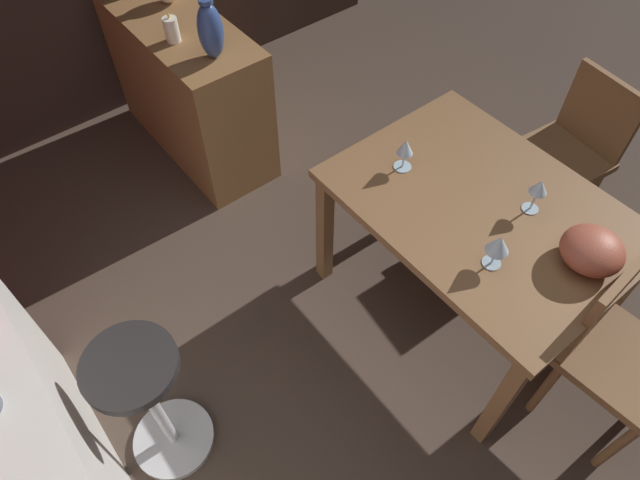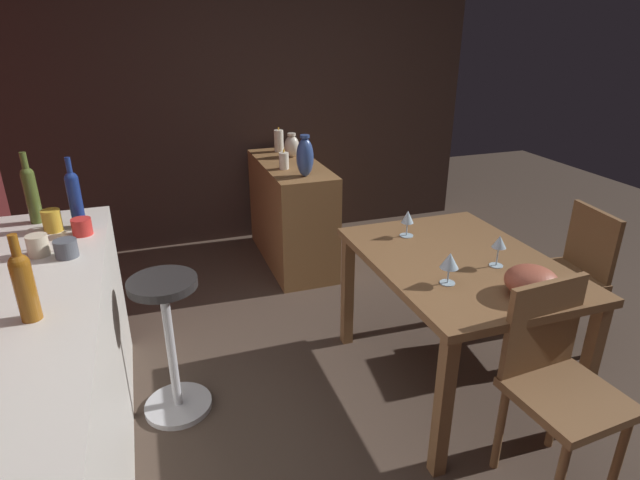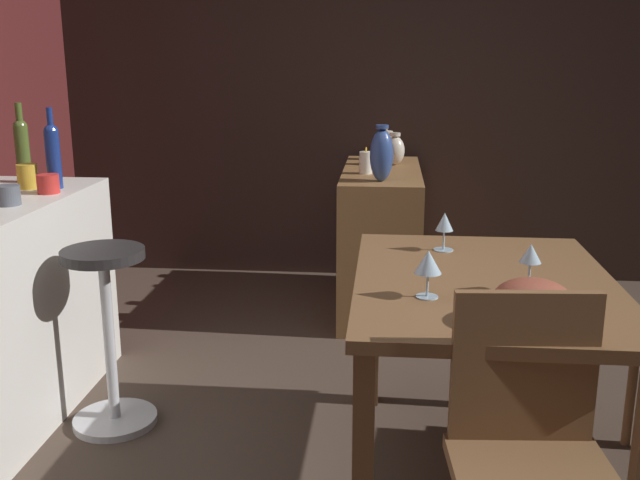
# 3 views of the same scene
# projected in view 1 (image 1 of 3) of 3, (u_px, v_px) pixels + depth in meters

# --- Properties ---
(ground_plane) EXTENTS (9.00, 9.00, 0.00)m
(ground_plane) POSITION_uv_depth(u_px,v_px,m) (399.00, 361.00, 2.59)
(ground_plane) COLOR #47382D
(dining_table) EXTENTS (1.17, 0.86, 0.74)m
(dining_table) POSITION_uv_depth(u_px,v_px,m) (479.00, 219.00, 2.27)
(dining_table) COLOR brown
(dining_table) RESTS_ON ground_plane
(sideboard_cabinet) EXTENTS (1.10, 0.44, 0.82)m
(sideboard_cabinet) POSITION_uv_depth(u_px,v_px,m) (190.00, 88.00, 3.19)
(sideboard_cabinet) COLOR olive
(sideboard_cabinet) RESTS_ON ground_plane
(chair_near_window) EXTENTS (0.43, 0.43, 0.88)m
(chair_near_window) POSITION_uv_depth(u_px,v_px,m) (615.00, 348.00, 2.09)
(chair_near_window) COLOR brown
(chair_near_window) RESTS_ON ground_plane
(chair_by_doorway) EXTENTS (0.45, 0.45, 0.86)m
(chair_by_doorway) POSITION_uv_depth(u_px,v_px,m) (569.00, 150.00, 2.75)
(chair_by_doorway) COLOR brown
(chair_by_doorway) RESTS_ON ground_plane
(bar_stool) EXTENTS (0.34, 0.34, 0.74)m
(bar_stool) POSITION_uv_depth(u_px,v_px,m) (153.00, 404.00, 2.06)
(bar_stool) COLOR #262323
(bar_stool) RESTS_ON ground_plane
(wine_glass_left) EXTENTS (0.07, 0.07, 0.15)m
(wine_glass_left) POSITION_uv_depth(u_px,v_px,m) (405.00, 148.00, 2.25)
(wine_glass_left) COLOR silver
(wine_glass_left) RESTS_ON dining_table
(wine_glass_right) EXTENTS (0.08, 0.08, 0.15)m
(wine_glass_right) POSITION_uv_depth(u_px,v_px,m) (499.00, 245.00, 1.94)
(wine_glass_right) COLOR silver
(wine_glass_right) RESTS_ON dining_table
(wine_glass_center) EXTENTS (0.07, 0.07, 0.16)m
(wine_glass_center) POSITION_uv_depth(u_px,v_px,m) (539.00, 188.00, 2.09)
(wine_glass_center) COLOR silver
(wine_glass_center) RESTS_ON dining_table
(fruit_bowl) EXTENTS (0.22, 0.22, 0.13)m
(fruit_bowl) POSITION_uv_depth(u_px,v_px,m) (592.00, 250.00, 1.98)
(fruit_bowl) COLOR #9E4C38
(fruit_bowl) RESTS_ON dining_table
(pillar_candle_short) EXTENTS (0.07, 0.07, 0.15)m
(pillar_candle_short) POSITION_uv_depth(u_px,v_px,m) (172.00, 30.00, 2.71)
(pillar_candle_short) COLOR white
(pillar_candle_short) RESTS_ON sideboard_cabinet
(vase_ceramic_blue) EXTENTS (0.12, 0.12, 0.29)m
(vase_ceramic_blue) POSITION_uv_depth(u_px,v_px,m) (210.00, 30.00, 2.56)
(vase_ceramic_blue) COLOR #334C8C
(vase_ceramic_blue) RESTS_ON sideboard_cabinet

